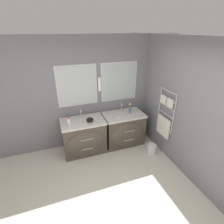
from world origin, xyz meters
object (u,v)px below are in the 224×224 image
(vanity_right, at_px, (124,129))
(flower_vase, at_px, (130,109))
(waste_bin, at_px, (152,149))
(toiletry_bottle, at_px, (69,122))
(vanity_left, at_px, (84,137))
(amenity_bowl, at_px, (90,120))

(vanity_right, bearing_deg, flower_vase, 19.04)
(flower_vase, relative_size, waste_bin, 1.13)
(toiletry_bottle, distance_m, flower_vase, 1.50)
(vanity_left, relative_size, waste_bin, 4.43)
(waste_bin, bearing_deg, toiletry_bottle, 162.92)
(toiletry_bottle, bearing_deg, waste_bin, -17.08)
(vanity_left, distance_m, vanity_right, 1.01)
(toiletry_bottle, distance_m, waste_bin, 2.02)
(amenity_bowl, bearing_deg, waste_bin, -22.88)
(vanity_left, height_order, toiletry_bottle, toiletry_bottle)
(amenity_bowl, relative_size, flower_vase, 0.64)
(vanity_right, xyz_separation_m, waste_bin, (0.46, -0.61, -0.29))
(vanity_right, xyz_separation_m, amenity_bowl, (-0.86, -0.05, 0.45))
(amenity_bowl, height_order, flower_vase, flower_vase)
(vanity_right, distance_m, waste_bin, 0.82)
(amenity_bowl, bearing_deg, toiletry_bottle, -178.86)
(vanity_right, distance_m, toiletry_bottle, 1.41)
(toiletry_bottle, relative_size, waste_bin, 0.84)
(vanity_right, relative_size, waste_bin, 4.43)
(vanity_left, bearing_deg, toiletry_bottle, -168.47)
(amenity_bowl, relative_size, waste_bin, 0.72)
(toiletry_bottle, height_order, amenity_bowl, toiletry_bottle)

